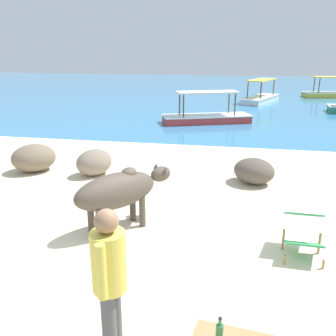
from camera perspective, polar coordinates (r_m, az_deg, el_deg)
name	(u,v)px	position (r m, az deg, el deg)	size (l,w,h in m)	color
sand_beach	(143,269)	(5.38, -3.85, -15.38)	(18.00, 14.00, 0.04)	beige
water_surface	(222,93)	(26.53, 8.30, 11.36)	(60.00, 36.00, 0.03)	teal
cow	(119,191)	(6.16, -7.62, -3.48)	(1.52, 1.66, 1.06)	#4C4238
bottle	(219,334)	(3.60, 7.94, -24.11)	(0.07, 0.07, 0.30)	#2D6B38
deck_chair_far	(303,230)	(5.86, 20.17, -9.01)	(0.57, 0.79, 0.68)	#A37A4C
person_standing	(110,277)	(3.55, -9.03, -16.30)	(0.32, 0.51, 1.62)	#4C4C51
shore_rock_large	(34,158)	(9.76, -20.06, 1.47)	(1.07, 0.87, 0.69)	#756651
shore_rock_medium	(94,162)	(9.07, -11.34, 0.86)	(0.91, 0.68, 0.64)	gray
shore_rock_small	(254,171)	(8.60, 13.16, -0.45)	(0.94, 0.83, 0.57)	brown
boat_red	(207,116)	(15.63, 5.99, 8.00)	(3.84, 2.38, 1.29)	#C63833
boat_yellow	(332,93)	(26.18, 24.08, 10.57)	(3.84, 1.93, 1.29)	gold
boat_white	(260,97)	(22.37, 14.10, 10.56)	(2.46, 3.84, 1.29)	white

